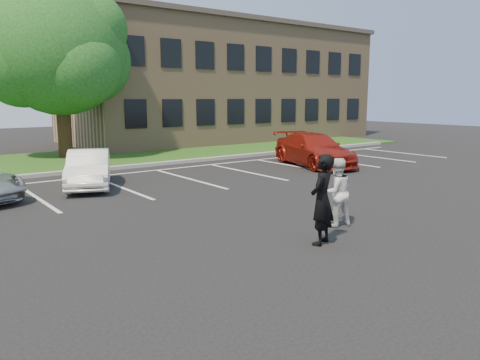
# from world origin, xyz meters

# --- Properties ---
(ground_plane) EXTENTS (90.00, 90.00, 0.00)m
(ground_plane) POSITION_xyz_m (0.00, 0.00, 0.00)
(ground_plane) COLOR black
(ground_plane) RESTS_ON ground
(curb) EXTENTS (40.00, 0.30, 0.15)m
(curb) POSITION_xyz_m (0.00, 12.00, 0.07)
(curb) COLOR gray
(curb) RESTS_ON ground
(grass_strip) EXTENTS (44.00, 8.00, 0.08)m
(grass_strip) POSITION_xyz_m (0.00, 16.00, 0.04)
(grass_strip) COLOR #24480E
(grass_strip) RESTS_ON ground
(stall_lines) EXTENTS (34.00, 5.36, 0.01)m
(stall_lines) POSITION_xyz_m (1.40, 8.95, 0.01)
(stall_lines) COLOR silver
(stall_lines) RESTS_ON ground
(office_building) EXTENTS (22.40, 10.40, 8.30)m
(office_building) POSITION_xyz_m (14.00, 21.99, 4.16)
(office_building) COLOR tan
(office_building) RESTS_ON ground
(tree) EXTENTS (7.80, 7.20, 8.80)m
(tree) POSITION_xyz_m (1.02, 17.28, 5.35)
(tree) COLOR black
(tree) RESTS_ON ground
(man_black_suit) EXTENTS (0.84, 0.71, 1.95)m
(man_black_suit) POSITION_xyz_m (0.89, -0.72, 0.98)
(man_black_suit) COLOR black
(man_black_suit) RESTS_ON ground
(man_white_shirt) EXTENTS (0.96, 0.83, 1.68)m
(man_white_shirt) POSITION_xyz_m (2.23, 0.07, 0.84)
(man_white_shirt) COLOR silver
(man_white_shirt) RESTS_ON ground
(car_white_sedan) EXTENTS (2.77, 4.17, 1.30)m
(car_white_sedan) POSITION_xyz_m (-0.84, 8.69, 0.65)
(car_white_sedan) COLOR white
(car_white_sedan) RESTS_ON ground
(car_red_compact) EXTENTS (3.37, 5.46, 1.48)m
(car_red_compact) POSITION_xyz_m (9.24, 7.62, 0.74)
(car_red_compact) COLOR maroon
(car_red_compact) RESTS_ON ground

